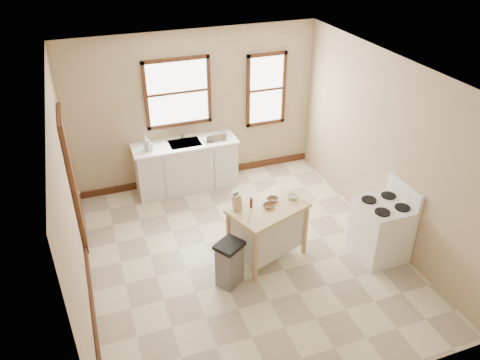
{
  "coord_description": "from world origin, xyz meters",
  "views": [
    {
      "loc": [
        -1.91,
        -5.1,
        4.58
      ],
      "look_at": [
        0.09,
        0.4,
        1.09
      ],
      "focal_mm": 35.0,
      "sensor_mm": 36.0,
      "label": 1
    }
  ],
  "objects_px": {
    "dish_rack": "(214,137)",
    "trash_bin": "(230,264)",
    "soap_bottle_b": "(149,145)",
    "knife_block": "(237,203)",
    "bowl_c": "(292,197)",
    "gas_stove": "(382,222)",
    "pepper_grinder": "(251,203)",
    "bowl_a": "(269,206)",
    "soap_bottle_a": "(146,143)",
    "kitchen_island": "(267,232)",
    "bowl_b": "(273,199)"
  },
  "relations": [
    {
      "from": "soap_bottle_a",
      "to": "dish_rack",
      "type": "bearing_deg",
      "value": -5.82
    },
    {
      "from": "dish_rack",
      "to": "trash_bin",
      "type": "bearing_deg",
      "value": -86.23
    },
    {
      "from": "trash_bin",
      "to": "gas_stove",
      "type": "height_order",
      "value": "gas_stove"
    },
    {
      "from": "knife_block",
      "to": "bowl_a",
      "type": "bearing_deg",
      "value": -25.78
    },
    {
      "from": "kitchen_island",
      "to": "bowl_b",
      "type": "distance_m",
      "value": 0.49
    },
    {
      "from": "bowl_a",
      "to": "gas_stove",
      "type": "xyz_separation_m",
      "value": [
        1.59,
        -0.51,
        -0.32
      ]
    },
    {
      "from": "kitchen_island",
      "to": "trash_bin",
      "type": "bearing_deg",
      "value": -172.41
    },
    {
      "from": "soap_bottle_a",
      "to": "bowl_c",
      "type": "bearing_deg",
      "value": -57.35
    },
    {
      "from": "kitchen_island",
      "to": "bowl_c",
      "type": "xyz_separation_m",
      "value": [
        0.41,
        0.08,
        0.47
      ]
    },
    {
      "from": "soap_bottle_b",
      "to": "kitchen_island",
      "type": "relative_size",
      "value": 0.18
    },
    {
      "from": "bowl_b",
      "to": "bowl_c",
      "type": "distance_m",
      "value": 0.29
    },
    {
      "from": "soap_bottle_b",
      "to": "dish_rack",
      "type": "relative_size",
      "value": 0.5
    },
    {
      "from": "pepper_grinder",
      "to": "gas_stove",
      "type": "relative_size",
      "value": 0.13
    },
    {
      "from": "dish_rack",
      "to": "bowl_c",
      "type": "bearing_deg",
      "value": -59.93
    },
    {
      "from": "soap_bottle_a",
      "to": "gas_stove",
      "type": "relative_size",
      "value": 0.22
    },
    {
      "from": "bowl_b",
      "to": "trash_bin",
      "type": "xyz_separation_m",
      "value": [
        -0.83,
        -0.49,
        -0.56
      ]
    },
    {
      "from": "gas_stove",
      "to": "bowl_a",
      "type": "bearing_deg",
      "value": 162.28
    },
    {
      "from": "bowl_c",
      "to": "trash_bin",
      "type": "bearing_deg",
      "value": -158.21
    },
    {
      "from": "bowl_a",
      "to": "bowl_c",
      "type": "height_order",
      "value": "bowl_c"
    },
    {
      "from": "dish_rack",
      "to": "trash_bin",
      "type": "height_order",
      "value": "dish_rack"
    },
    {
      "from": "bowl_c",
      "to": "trash_bin",
      "type": "xyz_separation_m",
      "value": [
        -1.12,
        -0.45,
        -0.56
      ]
    },
    {
      "from": "knife_block",
      "to": "bowl_c",
      "type": "xyz_separation_m",
      "value": [
        0.85,
        -0.01,
        -0.08
      ]
    },
    {
      "from": "trash_bin",
      "to": "kitchen_island",
      "type": "bearing_deg",
      "value": -5.51
    },
    {
      "from": "soap_bottle_a",
      "to": "pepper_grinder",
      "type": "relative_size",
      "value": 1.67
    },
    {
      "from": "soap_bottle_b",
      "to": "bowl_a",
      "type": "xyz_separation_m",
      "value": [
        1.26,
        -2.23,
        -0.11
      ]
    },
    {
      "from": "knife_block",
      "to": "gas_stove",
      "type": "bearing_deg",
      "value": -29.17
    },
    {
      "from": "soap_bottle_b",
      "to": "gas_stove",
      "type": "bearing_deg",
      "value": -56.0
    },
    {
      "from": "trash_bin",
      "to": "gas_stove",
      "type": "xyz_separation_m",
      "value": [
        2.29,
        -0.15,
        0.23
      ]
    },
    {
      "from": "soap_bottle_a",
      "to": "bowl_b",
      "type": "bearing_deg",
      "value": -61.84
    },
    {
      "from": "kitchen_island",
      "to": "gas_stove",
      "type": "relative_size",
      "value": 0.93
    },
    {
      "from": "dish_rack",
      "to": "bowl_c",
      "type": "xyz_separation_m",
      "value": [
        0.51,
        -2.17,
        -0.06
      ]
    },
    {
      "from": "soap_bottle_b",
      "to": "dish_rack",
      "type": "height_order",
      "value": "soap_bottle_b"
    },
    {
      "from": "knife_block",
      "to": "bowl_b",
      "type": "height_order",
      "value": "knife_block"
    },
    {
      "from": "dish_rack",
      "to": "kitchen_island",
      "type": "xyz_separation_m",
      "value": [
        0.1,
        -2.25,
        -0.53
      ]
    },
    {
      "from": "trash_bin",
      "to": "soap_bottle_b",
      "type": "bearing_deg",
      "value": 69.21
    },
    {
      "from": "soap_bottle_b",
      "to": "pepper_grinder",
      "type": "relative_size",
      "value": 1.31
    },
    {
      "from": "bowl_a",
      "to": "kitchen_island",
      "type": "bearing_deg",
      "value": 77.32
    },
    {
      "from": "trash_bin",
      "to": "soap_bottle_a",
      "type": "bearing_deg",
      "value": 69.84
    },
    {
      "from": "kitchen_island",
      "to": "bowl_b",
      "type": "xyz_separation_m",
      "value": [
        0.12,
        0.13,
        0.46
      ]
    },
    {
      "from": "bowl_c",
      "to": "soap_bottle_b",
      "type": "bearing_deg",
      "value": 128.01
    },
    {
      "from": "soap_bottle_a",
      "to": "bowl_c",
      "type": "xyz_separation_m",
      "value": [
        1.71,
        -2.18,
        -0.14
      ]
    },
    {
      "from": "soap_bottle_a",
      "to": "knife_block",
      "type": "height_order",
      "value": "soap_bottle_a"
    },
    {
      "from": "bowl_a",
      "to": "gas_stove",
      "type": "bearing_deg",
      "value": -17.72
    },
    {
      "from": "knife_block",
      "to": "bowl_b",
      "type": "xyz_separation_m",
      "value": [
        0.56,
        0.03,
        -0.08
      ]
    },
    {
      "from": "dish_rack",
      "to": "trash_bin",
      "type": "xyz_separation_m",
      "value": [
        -0.61,
        -2.62,
        -0.62
      ]
    },
    {
      "from": "dish_rack",
      "to": "bowl_c",
      "type": "relative_size",
      "value": 2.64
    },
    {
      "from": "kitchen_island",
      "to": "pepper_grinder",
      "type": "relative_size",
      "value": 7.21
    },
    {
      "from": "dish_rack",
      "to": "kitchen_island",
      "type": "bearing_deg",
      "value": -70.62
    },
    {
      "from": "bowl_b",
      "to": "gas_stove",
      "type": "distance_m",
      "value": 1.63
    },
    {
      "from": "pepper_grinder",
      "to": "knife_block",
      "type": "bearing_deg",
      "value": 174.51
    }
  ]
}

